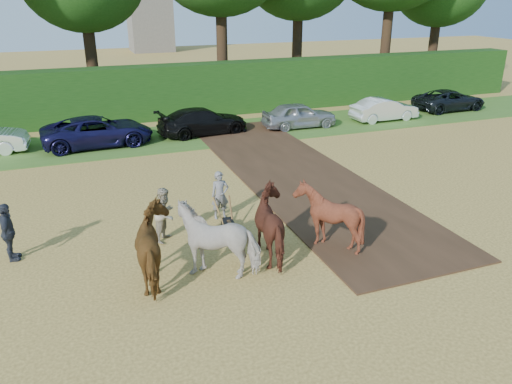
% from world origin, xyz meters
% --- Properties ---
extents(ground, '(120.00, 120.00, 0.00)m').
position_xyz_m(ground, '(0.00, 0.00, 0.00)').
color(ground, gold).
rests_on(ground, ground).
extents(earth_strip, '(4.50, 17.00, 0.05)m').
position_xyz_m(earth_strip, '(1.50, 7.00, 0.03)').
color(earth_strip, '#472D1C').
rests_on(earth_strip, ground).
extents(grass_verge, '(50.00, 5.00, 0.03)m').
position_xyz_m(grass_verge, '(0.00, 14.00, 0.01)').
color(grass_verge, '#38601E').
rests_on(grass_verge, ground).
extents(hedgerow, '(46.00, 1.60, 3.00)m').
position_xyz_m(hedgerow, '(0.00, 18.50, 1.50)').
color(hedgerow, '#14380F').
rests_on(hedgerow, ground).
extents(spectator_near, '(0.98, 1.00, 1.63)m').
position_xyz_m(spectator_near, '(-4.44, 3.07, 0.81)').
color(spectator_near, beige).
rests_on(spectator_near, ground).
extents(spectator_far, '(0.44, 0.98, 1.65)m').
position_xyz_m(spectator_far, '(-8.61, 3.35, 0.83)').
color(spectator_far, '#272B34').
rests_on(spectator_far, ground).
extents(plough_team, '(6.22, 4.44, 1.89)m').
position_xyz_m(plough_team, '(-2.64, 1.02, 0.94)').
color(plough_team, brown).
rests_on(plough_team, ground).
extents(parked_cars, '(35.68, 2.87, 1.42)m').
position_xyz_m(parked_cars, '(-0.50, 14.03, 0.68)').
color(parked_cars, silver).
rests_on(parked_cars, ground).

